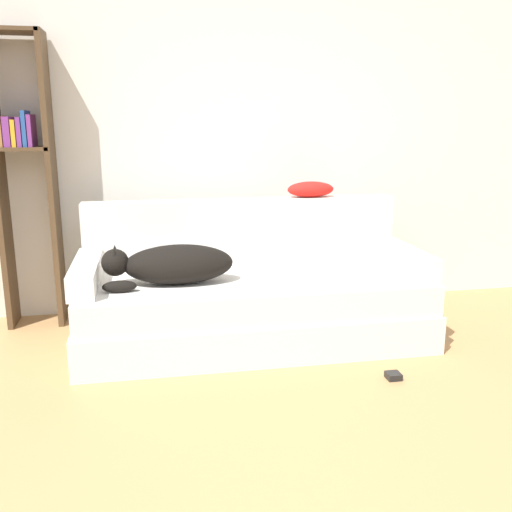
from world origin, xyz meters
TOP-DOWN VIEW (x-y plane):
  - wall_back at (0.00, 2.81)m, footprint 8.15×0.06m
  - couch at (0.20, 2.03)m, footprint 2.18×0.94m
  - couch_backrest at (0.20, 2.43)m, footprint 2.14×0.15m
  - couch_arm_left at (-0.82, 2.02)m, footprint 0.15×0.75m
  - couch_arm_right at (1.21, 2.02)m, footprint 0.15×0.75m
  - dog at (-0.31, 1.94)m, footprint 0.78×0.30m
  - laptop at (0.26, 1.90)m, footprint 0.30×0.21m
  - throw_pillow at (0.68, 2.44)m, footprint 0.33×0.15m
  - bookshelf at (-1.23, 2.63)m, footprint 0.37×0.26m
  - power_adapter at (0.85, 1.31)m, footprint 0.08×0.08m

SIDE VIEW (x-z plane):
  - power_adapter at x=0.85m, z-range 0.00..0.04m
  - couch at x=0.20m, z-range 0.00..0.42m
  - laptop at x=0.26m, z-range 0.43..0.45m
  - couch_arm_left at x=-0.82m, z-range 0.43..0.57m
  - couch_arm_right at x=1.21m, z-range 0.43..0.57m
  - dog at x=-0.31m, z-range 0.43..0.67m
  - couch_backrest at x=0.20m, z-range 0.43..0.86m
  - throw_pillow at x=0.68m, z-range 0.86..0.97m
  - bookshelf at x=-1.23m, z-range 0.10..2.05m
  - wall_back at x=0.00m, z-range 0.00..2.70m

